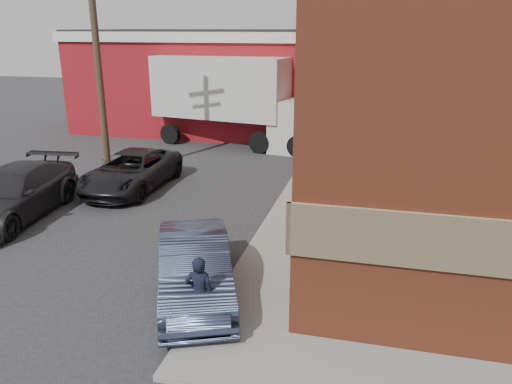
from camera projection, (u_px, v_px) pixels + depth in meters
The scene contains 9 objects.
ground at pixel (215, 327), 10.01m from camera, with size 90.00×90.00×0.00m, color #28282B.
sidewalk_west at pixel (309, 191), 18.14m from camera, with size 1.80×18.00×0.12m, color gray.
warehouse at pixel (225, 80), 28.93m from camera, with size 16.30×8.30×5.60m.
utility_pole at pixel (97, 55), 18.54m from camera, with size 2.00×0.26×9.00m.
man at pixel (200, 293), 9.55m from camera, with size 0.55×0.36×1.52m, color black.
sedan at pixel (195, 267), 10.95m from camera, with size 1.50×4.31×1.42m, color #323953.
suv_a at pixel (131, 171), 18.38m from camera, with size 2.29×4.97×1.38m, color black.
suv_b at pixel (13, 194), 15.56m from camera, with size 2.19×5.39×1.56m, color #27272A.
box_truck at pixel (238, 95), 24.67m from camera, with size 9.16×4.03×4.37m.
Camera 1 is at (2.90, -8.19, 5.73)m, focal length 35.00 mm.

